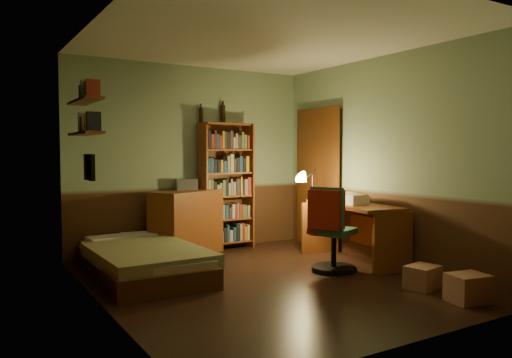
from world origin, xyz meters
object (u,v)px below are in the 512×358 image
bed (142,250)px  office_chair (334,231)px  desk_lamp (312,178)px  cardboard_box_b (423,277)px  bookshelf (226,186)px  desk (353,233)px  dresser (186,223)px  mini_stereo (186,184)px  cardboard_box_a (468,288)px

bed → office_chair: bearing=-24.0°
desk_lamp → cardboard_box_b: (0.01, -1.84, -0.94)m
bed → cardboard_box_b: size_ratio=5.95×
bed → desk_lamp: bearing=-2.7°
desk_lamp → cardboard_box_b: 2.06m
bookshelf → desk: bearing=-66.3°
cardboard_box_b → desk_lamp: bearing=90.5°
desk → office_chair: (-0.52, -0.24, 0.10)m
bed → dresser: (0.88, 0.79, 0.15)m
mini_stereo → office_chair: size_ratio=0.30×
dresser → desk: size_ratio=0.71×
bookshelf → dresser: bearing=179.8°
bookshelf → office_chair: size_ratio=1.90×
bed → desk_lamp: 2.41m
bookshelf → cardboard_box_b: (0.75, -2.89, -0.79)m
office_chair → desk_lamp: bearing=45.8°
cardboard_box_a → cardboard_box_b: size_ratio=1.06×
bookshelf → cardboard_box_a: (0.74, -3.43, -0.77)m
bed → cardboard_box_a: 3.42m
mini_stereo → bed: bearing=-121.1°
bed → desk: bearing=-14.3°
desk_lamp → cardboard_box_b: bearing=-99.2°
office_chair → desk: bearing=0.9°
bed → desk: (2.51, -0.72, 0.08)m
dresser → desk_lamp: (1.39, -0.97, 0.62)m
bed → cardboard_box_a: (2.28, -2.55, -0.16)m
bed → cardboard_box_b: bed is taller
mini_stereo → office_chair: mini_stereo is taller
bed → bookshelf: size_ratio=1.08×
bed → desk: 2.61m
dresser → bookshelf: size_ratio=0.54×
mini_stereo → cardboard_box_b: 3.34m
office_chair → bookshelf: bearing=79.5°
desk → office_chair: bearing=-147.2°
bed → mini_stereo: mini_stereo is taller
bed → cardboard_box_b: (2.29, -2.01, -0.18)m
dresser → cardboard_box_a: dresser is taller
bed → mini_stereo: 1.47m
mini_stereo → desk: bearing=-31.8°
desk_lamp → cardboard_box_a: (-0.00, -2.38, -0.92)m
mini_stereo → bookshelf: bearing=10.6°
bed → desk_lamp: desk_lamp is taller
mini_stereo → cardboard_box_a: 3.81m
dresser → cardboard_box_a: bearing=-91.7°
mini_stereo → cardboard_box_a: (1.34, -3.47, -0.82)m
desk_lamp → bed: bearing=165.9°
cardboard_box_a → desk_lamp: bearing=90.0°
bed → cardboard_box_b: 3.05m
desk → cardboard_box_b: 1.34m
desk_lamp → office_chair: bearing=-119.6°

